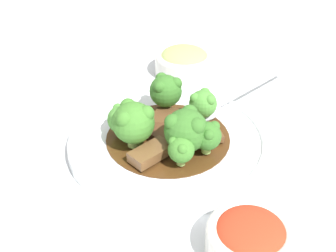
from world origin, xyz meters
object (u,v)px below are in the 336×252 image
object	(u,v)px
broccoli_floret_3	(166,90)
broccoli_floret_4	(181,149)
beef_strip_1	(148,120)
main_plate	(168,140)
beef_strip_2	(151,153)
beef_strip_4	(200,135)
broccoli_floret_5	(203,103)
beef_strip_0	(164,134)
broccoli_floret_0	(133,122)
beef_strip_3	(180,119)
side_bowl_kimchi	(250,238)
broccoli_floret_1	(207,135)
side_bowl_appetizer	(184,61)
broccoli_floret_2	(186,129)
broccoli_floret_6	(121,119)
serving_spoon	(213,107)
sauce_dish	(7,187)

from	to	relation	value
broccoli_floret_3	broccoli_floret_4	size ratio (longest dim) A/B	1.48
beef_strip_1	broccoli_floret_3	world-z (taller)	broccoli_floret_3
main_plate	beef_strip_2	distance (m)	0.05
beef_strip_4	broccoli_floret_5	bearing A→B (deg)	86.71
beef_strip_0	broccoli_floret_0	xyz separation A→B (m)	(-0.04, -0.02, 0.03)
beef_strip_3	side_bowl_kimchi	xyz separation A→B (m)	(0.09, -0.21, -0.00)
broccoli_floret_1	broccoli_floret_4	xyz separation A→B (m)	(-0.03, -0.03, -0.00)
beef_strip_3	broccoli_floret_5	world-z (taller)	broccoli_floret_5
main_plate	broccoli_floret_5	xyz separation A→B (m)	(0.04, 0.04, 0.04)
side_bowl_appetizer	broccoli_floret_3	bearing A→B (deg)	-96.44
broccoli_floret_2	broccoli_floret_6	xyz separation A→B (m)	(-0.09, 0.03, -0.01)
broccoli_floret_0	main_plate	bearing A→B (deg)	31.39
serving_spoon	broccoli_floret_6	bearing A→B (deg)	-151.19
broccoli_floret_2	beef_strip_0	bearing A→B (deg)	140.68
side_bowl_kimchi	main_plate	bearing A→B (deg)	119.52
main_plate	beef_strip_2	size ratio (longest dim) A/B	4.50
broccoli_floret_1	side_bowl_appetizer	distance (m)	0.25
beef_strip_0	beef_strip_2	size ratio (longest dim) A/B	1.34
broccoli_floret_0	broccoli_floret_1	size ratio (longest dim) A/B	1.44
beef_strip_1	beef_strip_4	distance (m)	0.08
side_bowl_kimchi	beef_strip_4	bearing A→B (deg)	108.16
beef_strip_3	beef_strip_4	xyz separation A→B (m)	(0.03, -0.03, -0.00)
beef_strip_1	main_plate	bearing A→B (deg)	-40.25
serving_spoon	beef_strip_4	bearing A→B (deg)	-104.00
beef_strip_2	broccoli_floret_4	size ratio (longest dim) A/B	1.56
beef_strip_0	sauce_dish	distance (m)	0.21
broccoli_floret_6	broccoli_floret_1	bearing A→B (deg)	-15.37
beef_strip_1	beef_strip_3	xyz separation A→B (m)	(0.04, 0.01, -0.00)
main_plate	side_bowl_kimchi	xyz separation A→B (m)	(0.10, -0.18, 0.01)
side_bowl_appetizer	broccoli_floret_2	bearing A→B (deg)	-86.01
beef_strip_2	broccoli_floret_3	bearing A→B (deg)	85.21
beef_strip_0	broccoli_floret_2	world-z (taller)	broccoli_floret_2
beef_strip_1	broccoli_floret_4	distance (m)	0.10
broccoli_floret_1	broccoli_floret_6	size ratio (longest dim) A/B	1.06
broccoli_floret_3	side_bowl_kimchi	xyz separation A→B (m)	(0.11, -0.23, -0.03)
beef_strip_2	sauce_dish	distance (m)	0.18
beef_strip_4	broccoli_floret_0	distance (m)	0.09
sauce_dish	beef_strip_0	bearing A→B (deg)	29.28
serving_spoon	beef_strip_2	bearing A→B (deg)	-123.74
beef_strip_2	beef_strip_3	bearing A→B (deg)	68.86
broccoli_floret_5	serving_spoon	xyz separation A→B (m)	(0.02, 0.03, -0.02)
beef_strip_4	serving_spoon	bearing A→B (deg)	76.00
serving_spoon	main_plate	bearing A→B (deg)	-131.83
broccoli_floret_3	side_bowl_appetizer	world-z (taller)	broccoli_floret_3
beef_strip_2	broccoli_floret_6	size ratio (longest dim) A/B	1.47
main_plate	beef_strip_4	bearing A→B (deg)	-3.19
beef_strip_0	broccoli_floret_3	distance (m)	0.07
broccoli_floret_1	beef_strip_4	bearing A→B (deg)	107.58
side_bowl_kimchi	sauce_dish	bearing A→B (deg)	166.32
beef_strip_2	serving_spoon	distance (m)	0.14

